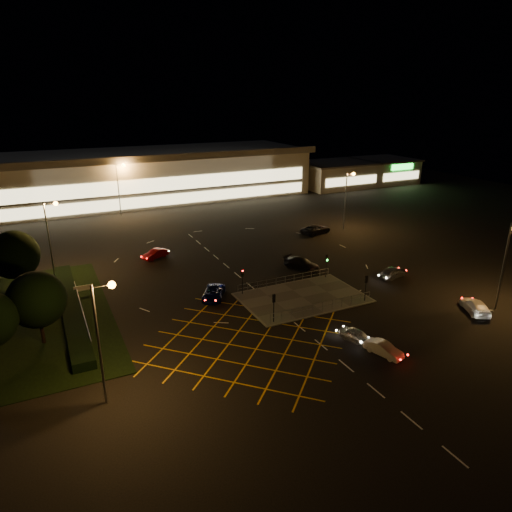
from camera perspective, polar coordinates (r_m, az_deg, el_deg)
name	(u,v)px	position (r m, az deg, el deg)	size (l,w,h in m)	color
ground	(280,295)	(55.17, 2.96, -4.85)	(180.00, 180.00, 0.00)	black
pedestrian_island	(302,297)	(54.51, 5.82, -5.18)	(14.00, 9.00, 0.12)	#4C4944
grass_verge	(21,321)	(54.94, -27.27, -7.23)	(18.00, 30.00, 0.08)	black
hedge	(71,308)	(54.66, -22.13, -6.04)	(2.00, 26.00, 1.00)	black
supermarket	(152,174)	(110.04, -12.91, 9.93)	(72.00, 26.50, 10.50)	beige
retail_unit_a	(335,174)	(122.18, 9.88, 10.04)	(18.80, 14.80, 6.35)	beige
retail_unit_b	(384,170)	(132.04, 15.65, 10.31)	(14.80, 14.80, 6.35)	beige
streetlight_sw	(103,327)	(35.89, -18.60, -8.39)	(1.78, 0.56, 10.03)	slate
streetlight_se	(509,253)	(56.32, 29.03, 0.30)	(1.78, 0.56, 10.03)	slate
streetlight_nw	(51,229)	(63.99, -24.23, 3.13)	(1.78, 0.56, 10.03)	slate
streetlight_ne	(348,193)	(82.08, 11.41, 7.77)	(1.78, 0.56, 10.03)	slate
streetlight_far_left	(120,182)	(94.50, -16.64, 8.86)	(1.78, 0.56, 10.03)	slate
streetlight_far_right	(291,167)	(109.97, 4.45, 11.01)	(1.78, 0.56, 10.03)	slate
signal_sw	(274,302)	(47.66, 2.24, -5.81)	(0.28, 0.30, 3.15)	black
signal_se	(366,283)	(53.91, 13.59, -3.26)	(0.28, 0.30, 3.15)	black
signal_nw	(242,276)	(54.23, -1.73, -2.56)	(0.28, 0.30, 3.15)	black
signal_ne	(327,261)	(59.80, 8.81, -0.64)	(0.28, 0.30, 3.15)	black
tree_c	(14,255)	(60.68, -27.98, 0.12)	(5.76, 5.76, 7.84)	black
tree_e	(37,300)	(47.52, -25.73, -4.93)	(5.40, 5.40, 7.35)	black
car_near_silver	(357,336)	(45.94, 12.55, -9.76)	(1.50, 3.72, 1.27)	silver
car_queue_white	(384,349)	(44.49, 15.67, -11.12)	(1.29, 3.69, 1.22)	silver
car_left_blue	(214,293)	(54.14, -5.33, -4.63)	(2.22, 4.82, 1.34)	#0D1650
car_far_dkgrey	(302,264)	(63.12, 5.75, -0.96)	(2.13, 5.23, 1.52)	black
car_right_silver	(393,272)	(62.50, 16.72, -1.95)	(1.76, 4.38, 1.49)	#A8AAAF
car_circ_red	(155,254)	(68.55, -12.49, 0.26)	(1.42, 4.07, 1.34)	maroon
car_east_grey	(316,229)	(79.53, 7.51, 3.33)	(2.62, 5.67, 1.58)	black
car_approach_white	(475,306)	(56.16, 25.71, -5.66)	(1.96, 4.83, 1.40)	silver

